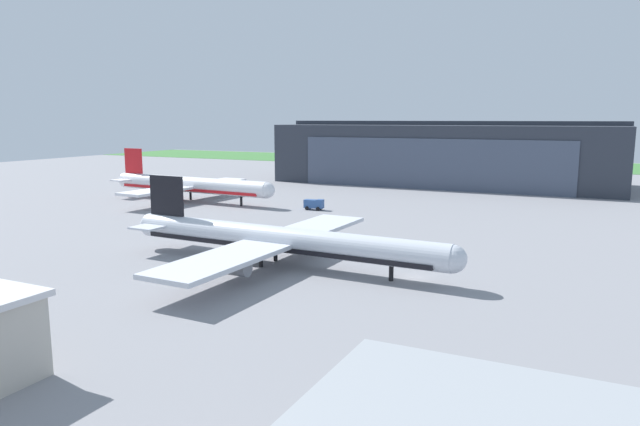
{
  "coord_description": "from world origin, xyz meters",
  "views": [
    {
      "loc": [
        19.79,
        -66.21,
        19.24
      ],
      "look_at": [
        -20.87,
        17.26,
        3.97
      ],
      "focal_mm": 32.38,
      "sensor_mm": 36.0,
      "label": 1
    }
  ],
  "objects_px": {
    "airliner_near_right": "(278,240)",
    "ops_van": "(314,204)",
    "airliner_far_right": "(190,185)",
    "maintenance_hangar": "(446,154)"
  },
  "relations": [
    {
      "from": "airliner_near_right",
      "to": "ops_van",
      "type": "bearing_deg",
      "value": 110.77
    },
    {
      "from": "airliner_far_right",
      "to": "maintenance_hangar",
      "type": "bearing_deg",
      "value": 55.73
    },
    {
      "from": "airliner_near_right",
      "to": "ops_van",
      "type": "height_order",
      "value": "airliner_near_right"
    },
    {
      "from": "maintenance_hangar",
      "to": "ops_van",
      "type": "relative_size",
      "value": 22.85
    },
    {
      "from": "maintenance_hangar",
      "to": "airliner_far_right",
      "type": "bearing_deg",
      "value": -124.27
    },
    {
      "from": "maintenance_hangar",
      "to": "airliner_near_right",
      "type": "height_order",
      "value": "maintenance_hangar"
    },
    {
      "from": "airliner_far_right",
      "to": "airliner_near_right",
      "type": "bearing_deg",
      "value": -41.33
    },
    {
      "from": "maintenance_hangar",
      "to": "airliner_far_right",
      "type": "distance_m",
      "value": 78.79
    },
    {
      "from": "airliner_far_right",
      "to": "ops_van",
      "type": "xyz_separation_m",
      "value": [
        31.81,
        1.36,
        -2.57
      ]
    },
    {
      "from": "maintenance_hangar",
      "to": "airliner_far_right",
      "type": "relative_size",
      "value": 2.1
    }
  ]
}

